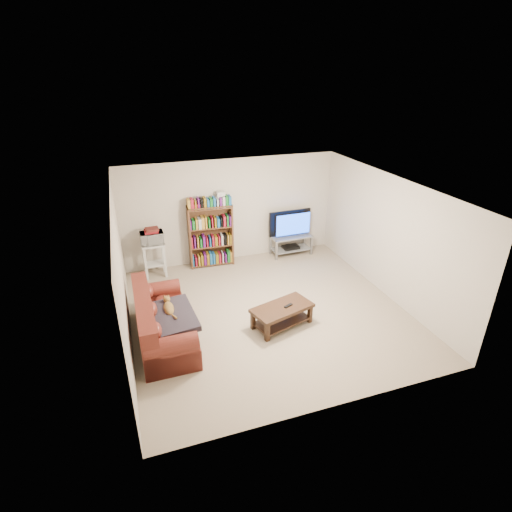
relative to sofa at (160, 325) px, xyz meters
name	(u,v)px	position (x,y,z in m)	size (l,w,h in m)	color
floor	(268,311)	(2.02, 0.24, -0.30)	(5.00, 5.00, 0.00)	tan
ceiling	(270,188)	(2.02, 0.24, 2.10)	(5.00, 5.00, 0.00)	white
wall_back	(231,211)	(2.02, 2.74, 0.90)	(5.00, 5.00, 0.00)	beige
wall_front	(339,335)	(2.02, -2.26, 0.90)	(5.00, 5.00, 0.00)	beige
wall_left	(122,276)	(-0.48, 0.24, 0.90)	(5.00, 5.00, 0.00)	beige
wall_right	(388,237)	(4.52, 0.24, 0.90)	(5.00, 5.00, 0.00)	beige
sofa	(160,325)	(0.00, 0.00, 0.00)	(0.88, 1.98, 0.85)	maroon
blanket	(171,317)	(0.18, -0.13, 0.20)	(0.76, 0.99, 0.10)	#2A242E
cat	(169,308)	(0.18, 0.05, 0.26)	(0.22, 0.54, 0.16)	brown
coffee_table	(282,312)	(2.10, -0.26, -0.03)	(1.19, 0.82, 0.39)	black
remote	(288,306)	(2.20, -0.28, 0.10)	(0.18, 0.05, 0.02)	black
tv_stand	(291,242)	(3.44, 2.47, 0.03)	(1.00, 0.47, 0.49)	#999EA3
television	(292,224)	(3.44, 2.47, 0.50)	(1.06, 0.14, 0.61)	black
dvd_player	(291,247)	(3.44, 2.47, -0.11)	(0.40, 0.28, 0.06)	black
bookshelf	(211,235)	(1.47, 2.54, 0.44)	(1.02, 0.36, 1.45)	#54331D
shelf_clutter	(213,200)	(1.57, 2.55, 1.25)	(0.74, 0.24, 0.28)	silver
microwave_stand	(154,255)	(0.16, 2.38, 0.20)	(0.49, 0.36, 0.78)	silver
microwave	(152,238)	(0.16, 2.38, 0.61)	(0.48, 0.32, 0.26)	silver
game_boxes	(151,231)	(0.16, 2.38, 0.76)	(0.28, 0.25, 0.05)	maroon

